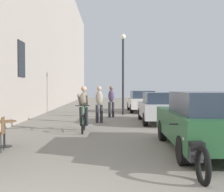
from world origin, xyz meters
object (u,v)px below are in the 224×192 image
at_px(pedestrian_near, 99,102).
at_px(parked_car_nearest, 204,121).
at_px(cafe_table_mid, 4,128).
at_px(pedestrian_mid, 111,100).
at_px(cyclist_on_bicycle, 84,110).
at_px(parked_motorcycle, 192,151).
at_px(street_lamp, 123,64).
at_px(parked_car_third, 141,101).
at_px(parked_car_second, 159,107).

xyz_separation_m(pedestrian_near, parked_car_nearest, (2.84, -6.14, -0.17)).
height_order(cafe_table_mid, pedestrian_mid, pedestrian_mid).
relative_size(cafe_table_mid, cyclist_on_bicycle, 0.41).
relative_size(pedestrian_mid, parked_motorcycle, 0.81).
bearing_deg(parked_car_nearest, street_lamp, 98.29).
xyz_separation_m(pedestrian_mid, parked_car_third, (2.11, 3.65, -0.23)).
bearing_deg(cyclist_on_bicycle, street_lamp, 74.43).
bearing_deg(parked_motorcycle, pedestrian_near, 104.31).
distance_m(cyclist_on_bicycle, parked_car_nearest, 4.89).
height_order(street_lamp, parked_car_second, street_lamp).
bearing_deg(parked_car_third, parked_car_second, -89.28).
relative_size(pedestrian_mid, parked_car_nearest, 0.40).
bearing_deg(pedestrian_mid, parked_motorcycle, -82.29).
xyz_separation_m(pedestrian_near, parked_motorcycle, (2.01, -7.89, -0.57)).
distance_m(pedestrian_mid, parked_car_nearest, 8.94).
distance_m(cafe_table_mid, parked_car_third, 12.73).
bearing_deg(cyclist_on_bicycle, pedestrian_mid, 77.60).
distance_m(cafe_table_mid, parked_car_nearest, 5.37).
height_order(cyclist_on_bicycle, parked_motorcycle, cyclist_on_bicycle).
bearing_deg(parked_car_third, street_lamp, -123.53).
bearing_deg(cyclist_on_bicycle, parked_motorcycle, -64.53).
bearing_deg(street_lamp, cafe_table_mid, -111.81).
xyz_separation_m(cyclist_on_bicycle, parked_motorcycle, (2.53, -5.31, -0.41)).
distance_m(cafe_table_mid, parked_car_second, 7.54).
bearing_deg(parked_car_second, pedestrian_mid, 130.34).
bearing_deg(cyclist_on_bicycle, parked_car_second, 37.29).
height_order(cafe_table_mid, street_lamp, street_lamp).
bearing_deg(cafe_table_mid, parked_car_nearest, -7.29).
relative_size(street_lamp, parked_motorcycle, 2.28).
distance_m(cyclist_on_bicycle, parked_car_second, 4.16).
bearing_deg(pedestrian_near, cafe_table_mid, -114.44).
bearing_deg(parked_motorcycle, cyclist_on_bicycle, 115.47).
bearing_deg(street_lamp, parked_motorcycle, -86.82).
bearing_deg(cafe_table_mid, parked_motorcycle, -28.48).
bearing_deg(parked_car_second, cyclist_on_bicycle, -142.71).
xyz_separation_m(cafe_table_mid, parked_car_second, (5.27, 5.39, 0.22)).
bearing_deg(parked_motorcycle, parked_car_third, 87.14).
height_order(cyclist_on_bicycle, parked_car_nearest, cyclist_on_bicycle).
bearing_deg(cyclist_on_bicycle, parked_car_third, 69.73).
height_order(pedestrian_near, pedestrian_mid, pedestrian_mid).
bearing_deg(parked_car_nearest, pedestrian_mid, 104.48).
distance_m(pedestrian_near, street_lamp, 4.82).
relative_size(street_lamp, parked_car_third, 1.21).
distance_m(pedestrian_near, pedestrian_mid, 2.59).
xyz_separation_m(parked_car_third, parked_motorcycle, (-0.70, -14.06, -0.34)).
bearing_deg(parked_car_third, cyclist_on_bicycle, -110.27).
bearing_deg(cafe_table_mid, pedestrian_mid, 68.85).
relative_size(cyclist_on_bicycle, parked_car_nearest, 0.40).
bearing_deg(parked_car_third, pedestrian_near, -113.76).
xyz_separation_m(cyclist_on_bicycle, parked_car_second, (3.31, 2.52, -0.07)).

